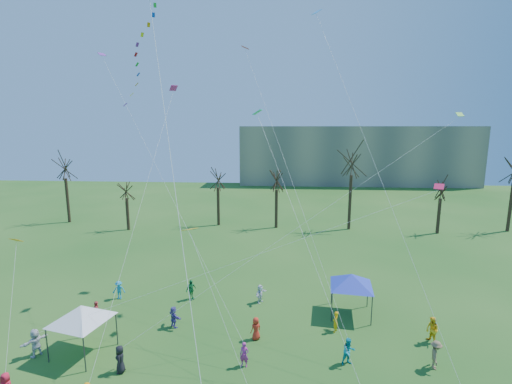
# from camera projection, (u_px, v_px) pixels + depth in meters

# --- Properties ---
(distant_building) EXTENTS (60.00, 14.00, 15.00)m
(distant_building) POSITION_uv_depth(u_px,v_px,m) (355.00, 155.00, 94.55)
(distant_building) COLOR gray
(distant_building) RESTS_ON ground
(bare_tree_row) EXTENTS (71.52, 8.53, 12.39)m
(bare_tree_row) POSITION_uv_depth(u_px,v_px,m) (296.00, 177.00, 51.32)
(bare_tree_row) COLOR black
(bare_tree_row) RESTS_ON ground
(big_box_kite) EXTENTS (3.39, 5.58, 22.53)m
(big_box_kite) POSITION_uv_depth(u_px,v_px,m) (145.00, 52.00, 19.24)
(big_box_kite) COLOR red
(big_box_kite) RESTS_ON ground
(canopy_tent_white) EXTENTS (4.31, 4.31, 3.32)m
(canopy_tent_white) POSITION_uv_depth(u_px,v_px,m) (81.00, 313.00, 22.80)
(canopy_tent_white) COLOR #3F3F44
(canopy_tent_white) RESTS_ON ground
(canopy_tent_blue) EXTENTS (4.41, 4.41, 3.34)m
(canopy_tent_blue) POSITION_uv_depth(u_px,v_px,m) (351.00, 280.00, 27.76)
(canopy_tent_blue) COLOR #3F3F44
(canopy_tent_blue) RESTS_ON ground
(festival_crowd) EXTENTS (27.20, 15.03, 1.85)m
(festival_crowd) POSITION_uv_depth(u_px,v_px,m) (232.00, 341.00, 23.18)
(festival_crowd) COLOR red
(festival_crowd) RESTS_ON ground
(small_kites_aloft) EXTENTS (30.17, 18.90, 33.56)m
(small_kites_aloft) POSITION_uv_depth(u_px,v_px,m) (239.00, 128.00, 25.84)
(small_kites_aloft) COLOR orange
(small_kites_aloft) RESTS_ON ground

